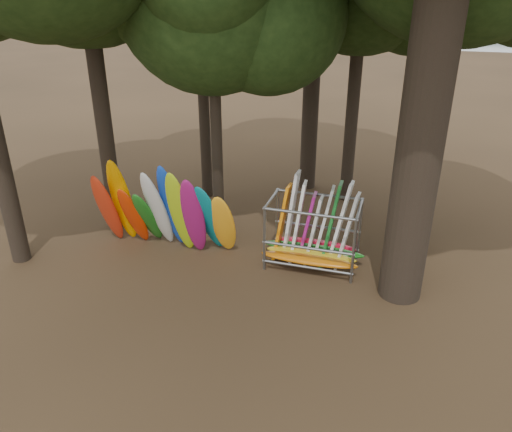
# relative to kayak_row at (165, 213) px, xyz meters

# --- Properties ---
(ground) EXTENTS (120.00, 120.00, 0.00)m
(ground) POSITION_rel_kayak_row_xyz_m (2.74, -0.93, -1.38)
(ground) COLOR #47331E
(ground) RESTS_ON ground
(lake) EXTENTS (160.00, 160.00, 0.00)m
(lake) POSITION_rel_kayak_row_xyz_m (2.74, 59.07, -1.38)
(lake) COLOR gray
(lake) RESTS_ON ground
(far_shore) EXTENTS (160.00, 4.00, 4.00)m
(far_shore) POSITION_rel_kayak_row_xyz_m (2.74, 109.07, 0.62)
(far_shore) COLOR black
(far_shore) RESTS_ON ground
(kayak_row) EXTENTS (4.67, 1.76, 3.25)m
(kayak_row) POSITION_rel_kayak_row_xyz_m (0.00, 0.00, 0.00)
(kayak_row) COLOR red
(kayak_row) RESTS_ON ground
(storage_rack) EXTENTS (3.22, 1.57, 2.90)m
(storage_rack) POSITION_rel_kayak_row_xyz_m (4.67, 0.57, -0.39)
(storage_rack) COLOR slate
(storage_rack) RESTS_ON ground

